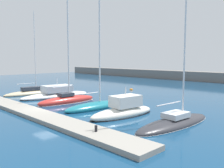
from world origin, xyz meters
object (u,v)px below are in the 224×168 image
(sailboat_sand_nearest, at_px, (32,93))
(sailboat_teal_fourth, at_px, (94,106))
(motorboat_white_second, at_px, (57,94))
(motorboat_ivory_fifth, at_px, (123,111))
(sailboat_charcoal_sixth, at_px, (175,122))
(dock_bollard, at_px, (96,128))
(mooring_buoy_orange, at_px, (131,90))
(sailboat_red_third, at_px, (67,100))

(sailboat_sand_nearest, distance_m, sailboat_teal_fourth, 14.90)
(motorboat_white_second, relative_size, motorboat_ivory_fifth, 1.40)
(motorboat_ivory_fifth, distance_m, sailboat_charcoal_sixth, 5.14)
(sailboat_sand_nearest, xyz_separation_m, sailboat_charcoal_sixth, (24.57, 0.24, 0.04))
(sailboat_teal_fourth, bearing_deg, dock_bollard, -128.07)
(mooring_buoy_orange, bearing_deg, dock_bollard, -54.42)
(motorboat_white_second, relative_size, sailboat_charcoal_sixth, 0.56)
(sailboat_red_third, distance_m, sailboat_teal_fourth, 5.04)
(sailboat_red_third, xyz_separation_m, motorboat_ivory_fifth, (9.63, -0.17, 0.12))
(sailboat_sand_nearest, distance_m, sailboat_charcoal_sixth, 24.57)
(motorboat_white_second, xyz_separation_m, motorboat_ivory_fifth, (14.56, -1.70, 0.09))
(motorboat_white_second, distance_m, dock_bollard, 18.99)
(motorboat_white_second, xyz_separation_m, sailboat_charcoal_sixth, (19.64, -0.98, -0.18))
(sailboat_sand_nearest, bearing_deg, sailboat_teal_fourth, -85.95)
(sailboat_sand_nearest, xyz_separation_m, dock_bollard, (22.34, -6.37, 0.38))
(sailboat_teal_fourth, distance_m, sailboat_charcoal_sixth, 9.68)
(motorboat_white_second, bearing_deg, motorboat_ivory_fifth, -92.28)
(sailboat_sand_nearest, xyz_separation_m, mooring_buoy_orange, (7.34, 14.60, -0.19))
(motorboat_ivory_fifth, bearing_deg, sailboat_sand_nearest, 94.55)
(dock_bollard, bearing_deg, sailboat_charcoal_sixth, 71.34)
(sailboat_charcoal_sixth, height_order, dock_bollard, sailboat_charcoal_sixth)
(sailboat_charcoal_sixth, xyz_separation_m, dock_bollard, (-2.23, -6.61, 0.34))
(motorboat_ivory_fifth, height_order, sailboat_charcoal_sixth, sailboat_charcoal_sixth)
(sailboat_teal_fourth, xyz_separation_m, sailboat_charcoal_sixth, (9.67, 0.50, -0.07))
(motorboat_ivory_fifth, xyz_separation_m, dock_bollard, (2.85, -5.88, 0.06))
(motorboat_ivory_fifth, bearing_deg, sailboat_teal_fourth, 93.19)
(mooring_buoy_orange, bearing_deg, motorboat_ivory_fifth, -51.16)
(sailboat_sand_nearest, bearing_deg, motorboat_ivory_fifth, -86.37)
(sailboat_sand_nearest, distance_m, mooring_buoy_orange, 16.34)
(sailboat_red_third, distance_m, dock_bollard, 13.87)
(dock_bollard, bearing_deg, sailboat_teal_fourth, 140.62)
(sailboat_teal_fourth, bearing_deg, mooring_buoy_orange, 28.28)
(sailboat_teal_fourth, bearing_deg, motorboat_white_second, 82.87)
(sailboat_teal_fourth, distance_m, mooring_buoy_orange, 16.68)
(motorboat_ivory_fifth, height_order, mooring_buoy_orange, motorboat_ivory_fifth)
(sailboat_red_third, bearing_deg, sailboat_teal_fourth, -87.48)
(sailboat_red_third, relative_size, mooring_buoy_orange, 22.16)
(sailboat_red_third, height_order, motorboat_ivory_fifth, sailboat_red_third)
(sailboat_sand_nearest, bearing_deg, mooring_buoy_orange, -21.61)
(motorboat_ivory_fifth, relative_size, dock_bollard, 17.03)
(sailboat_charcoal_sixth, relative_size, dock_bollard, 42.57)
(motorboat_ivory_fifth, relative_size, mooring_buoy_orange, 12.68)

